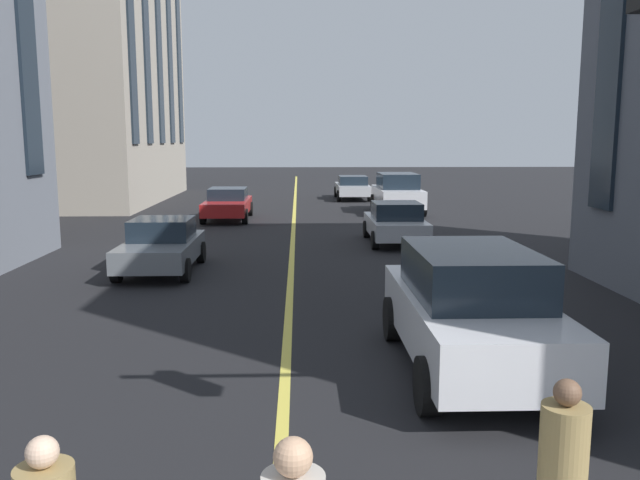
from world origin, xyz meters
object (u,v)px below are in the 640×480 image
(car_silver_far, at_px, (396,223))
(car_white_parked_b, at_px, (397,193))
(car_white_parked_a, at_px, (470,309))
(pedestrian_companion, at_px, (562,480))
(car_silver_mid, at_px, (352,187))
(car_grey_trailing, at_px, (162,245))
(car_red_near, at_px, (228,204))

(car_silver_far, height_order, car_white_parked_b, car_white_parked_b)
(car_silver_far, relative_size, car_white_parked_b, 0.83)
(car_silver_far, xyz_separation_m, car_white_parked_a, (-12.12, 0.69, 0.27))
(car_silver_far, bearing_deg, pedestrian_companion, 175.96)
(car_silver_far, bearing_deg, car_silver_mid, 0.44)
(car_grey_trailing, relative_size, car_silver_far, 1.00)
(car_silver_mid, bearing_deg, car_silver_far, -179.56)
(pedestrian_companion, bearing_deg, car_silver_mid, -1.85)
(car_red_near, height_order, pedestrian_companion, pedestrian_companion)
(car_grey_trailing, relative_size, pedestrian_companion, 2.35)
(car_grey_trailing, distance_m, car_white_parked_b, 15.87)
(car_white_parked_a, bearing_deg, car_silver_mid, -1.14)
(car_red_near, bearing_deg, pedestrian_companion, -167.57)
(car_grey_trailing, bearing_deg, car_red_near, -2.76)
(car_grey_trailing, distance_m, pedestrian_companion, 13.56)
(pedestrian_companion, bearing_deg, car_white_parked_b, -5.78)
(car_white_parked_b, bearing_deg, car_red_near, 106.89)
(car_white_parked_b, bearing_deg, car_silver_mid, 12.44)
(car_silver_far, bearing_deg, car_red_near, 43.60)
(car_red_near, xyz_separation_m, car_white_parked_b, (2.36, -7.78, 0.27))
(car_grey_trailing, bearing_deg, car_silver_mid, -18.23)
(car_white_parked_a, relative_size, car_white_parked_b, 1.00)
(car_white_parked_b, xyz_separation_m, pedestrian_companion, (-25.81, 2.61, -0.14))
(car_silver_mid, relative_size, car_white_parked_a, 0.94)
(car_red_near, bearing_deg, car_grey_trailing, 177.24)
(car_silver_mid, distance_m, pedestrian_companion, 32.86)
(car_silver_far, xyz_separation_m, car_white_parked_b, (9.03, -1.43, 0.27))
(car_white_parked_a, bearing_deg, car_silver_far, -3.24)
(car_grey_trailing, bearing_deg, car_silver_far, -56.98)
(car_grey_trailing, bearing_deg, pedestrian_companion, -155.11)
(car_silver_far, bearing_deg, car_white_parked_b, -8.98)
(pedestrian_companion, bearing_deg, car_silver_far, -4.04)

